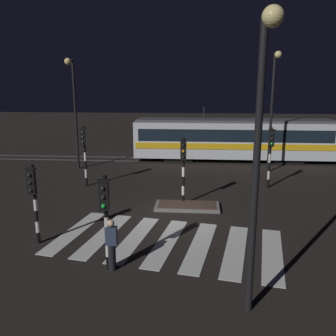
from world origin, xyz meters
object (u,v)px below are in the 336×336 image
object	(u,v)px
traffic_light_median_centre	(183,161)
tram	(233,139)
traffic_light_corner_far_right	(271,149)
traffic_light_kerb_mid_left	(105,210)
traffic_light_corner_far_left	(84,147)
street_lamp_trackside_right	(273,99)
street_lamp_near_kerb	(260,137)
traffic_light_corner_near_left	(33,193)
street_lamp_trackside_left	(74,101)
pedestrian_waiting_at_kerb	(112,245)

from	to	relation	value
traffic_light_median_centre	tram	world-z (taller)	tram
tram	traffic_light_corner_far_right	bearing A→B (deg)	-79.50
traffic_light_kerb_mid_left	traffic_light_corner_far_left	bearing A→B (deg)	110.91
traffic_light_corner_far_left	street_lamp_trackside_right	bearing A→B (deg)	20.21
traffic_light_corner_far_right	tram	distance (m)	7.55
street_lamp_near_kerb	traffic_light_corner_far_right	bearing A→B (deg)	77.12
tram	street_lamp_trackside_right	bearing A→B (deg)	-60.85
street_lamp_trackside_right	traffic_light_kerb_mid_left	bearing A→B (deg)	-119.30
traffic_light_median_centre	traffic_light_corner_near_left	distance (m)	7.22
traffic_light_median_centre	street_lamp_trackside_left	size ratio (longest dim) A/B	0.45
traffic_light_corner_far_right	traffic_light_corner_near_left	world-z (taller)	traffic_light_corner_far_right
traffic_light_median_centre	traffic_light_kerb_mid_left	distance (m)	7.00
street_lamp_trackside_right	traffic_light_corner_far_left	bearing A→B (deg)	-159.79
street_lamp_trackside_left	tram	xyz separation A→B (m)	(11.13, 3.67, -2.98)
traffic_light_kerb_mid_left	tram	bearing A→B (deg)	72.20
pedestrian_waiting_at_kerb	traffic_light_median_centre	bearing A→B (deg)	73.03
street_lamp_trackside_left	pedestrian_waiting_at_kerb	distance (m)	15.30
street_lamp_trackside_right	pedestrian_waiting_at_kerb	world-z (taller)	street_lamp_trackside_right
traffic_light_corner_far_left	street_lamp_trackside_left	world-z (taller)	street_lamp_trackside_left
traffic_light_kerb_mid_left	street_lamp_near_kerb	bearing A→B (deg)	-25.14
traffic_light_kerb_mid_left	street_lamp_near_kerb	distance (m)	5.33
street_lamp_trackside_left	tram	bearing A→B (deg)	18.24
traffic_light_kerb_mid_left	tram	world-z (taller)	tram
tram	pedestrian_waiting_at_kerb	bearing A→B (deg)	-107.41
traffic_light_kerb_mid_left	traffic_light_corner_far_left	xyz separation A→B (m)	(-3.63, 9.49, 0.27)
traffic_light_kerb_mid_left	street_lamp_trackside_left	xyz separation A→B (m)	(-5.55, 13.71, 2.66)
traffic_light_corner_near_left	pedestrian_waiting_at_kerb	distance (m)	3.81
traffic_light_median_centre	street_lamp_trackside_right	size ratio (longest dim) A/B	0.43
street_lamp_trackside_left	tram	world-z (taller)	street_lamp_trackside_left
traffic_light_corner_far_right	pedestrian_waiting_at_kerb	bearing A→B (deg)	-124.44
traffic_light_corner_far_left	pedestrian_waiting_at_kerb	world-z (taller)	traffic_light_corner_far_left
traffic_light_corner_near_left	street_lamp_trackside_left	size ratio (longest dim) A/B	0.40
traffic_light_corner_near_left	street_lamp_trackside_right	distance (m)	16.33
street_lamp_near_kerb	tram	distance (m)	19.62
traffic_light_corner_far_left	tram	xyz separation A→B (m)	(9.21, 7.88, -0.58)
traffic_light_median_centre	street_lamp_near_kerb	world-z (taller)	street_lamp_near_kerb
traffic_light_kerb_mid_left	traffic_light_corner_far_right	bearing A→B (deg)	55.11
traffic_light_corner_far_right	traffic_light_corner_far_left	distance (m)	10.59
traffic_light_corner_far_left	tram	distance (m)	12.14
traffic_light_corner_far_left	tram	world-z (taller)	tram
traffic_light_kerb_mid_left	traffic_light_corner_far_right	size ratio (longest dim) A/B	0.89
traffic_light_corner_near_left	pedestrian_waiting_at_kerb	xyz separation A→B (m)	(3.24, -1.67, -1.12)
street_lamp_trackside_left	traffic_light_corner_far_left	bearing A→B (deg)	-65.48
traffic_light_kerb_mid_left	pedestrian_waiting_at_kerb	distance (m)	1.19
traffic_light_kerb_mid_left	street_lamp_trackside_left	distance (m)	15.03
traffic_light_corner_far_right	street_lamp_near_kerb	world-z (taller)	street_lamp_near_kerb
traffic_light_corner_far_left	street_lamp_trackside_left	distance (m)	5.22
traffic_light_corner_far_right	street_lamp_trackside_left	distance (m)	13.27
traffic_light_kerb_mid_left	traffic_light_corner_far_right	world-z (taller)	traffic_light_corner_far_right
traffic_light_median_centre	street_lamp_near_kerb	bearing A→B (deg)	-76.61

